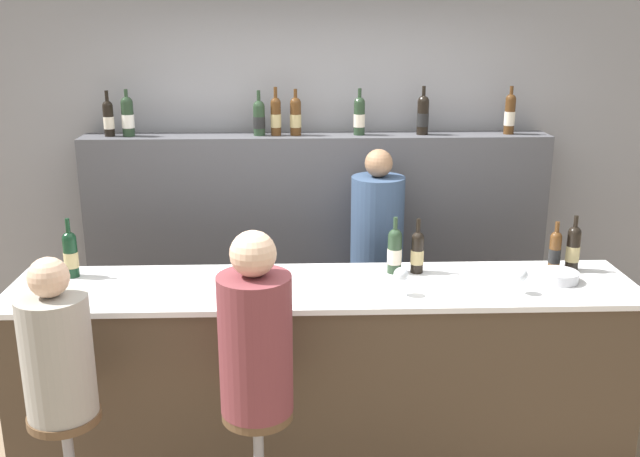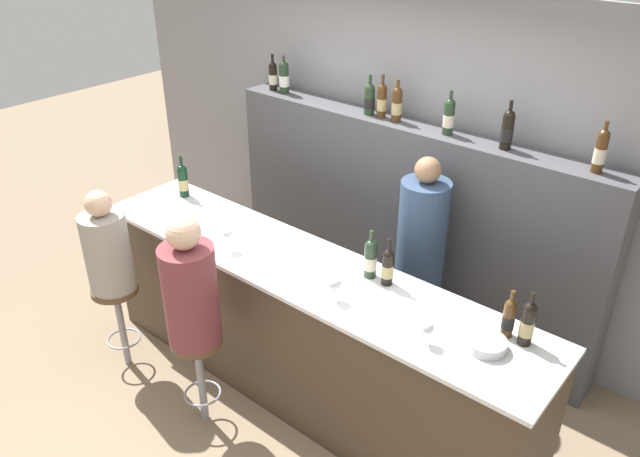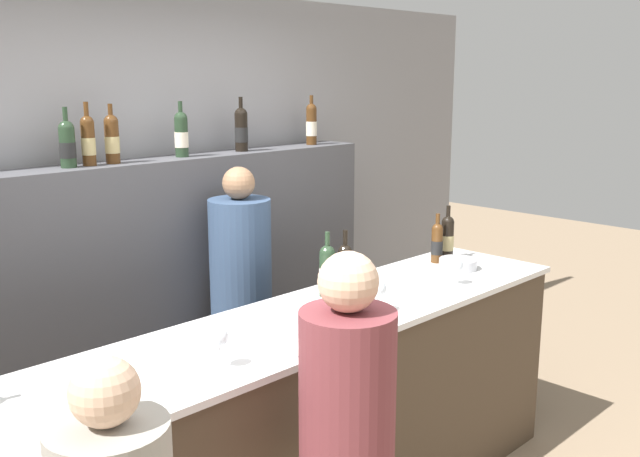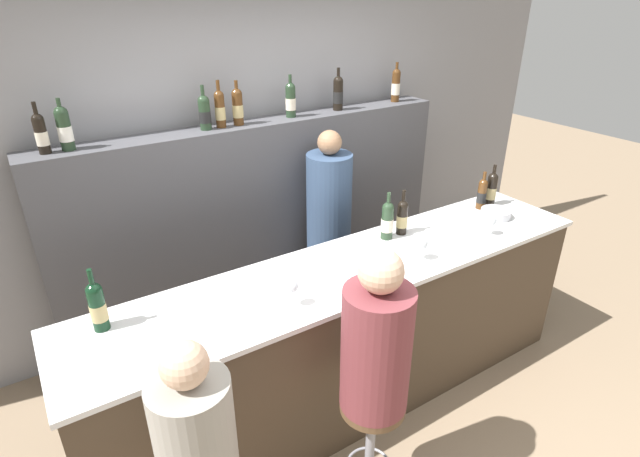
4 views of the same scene
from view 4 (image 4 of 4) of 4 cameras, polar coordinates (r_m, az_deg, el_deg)
The scene contains 26 objects.
ground_plane at distance 3.46m, azimuth 6.65°, elevation -21.87°, with size 16.00×16.00×0.00m, color #8C755B.
wall_back at distance 4.02m, azimuth -8.38°, elevation 7.57°, with size 6.40×0.05×2.60m.
bar_counter at distance 3.28m, azimuth 3.52°, elevation -12.23°, with size 3.36×0.69×1.05m.
back_bar_cabinet at distance 4.00m, azimuth -6.58°, elevation 0.36°, with size 3.15×0.28×1.66m.
wine_bottle_counter_0 at distance 2.62m, azimuth -24.10°, elevation -8.08°, with size 0.08×0.08×0.33m.
wine_bottle_counter_1 at distance 3.27m, azimuth 7.71°, elevation 0.96°, with size 0.08×0.08×0.32m.
wine_bottle_counter_2 at distance 3.35m, azimuth 9.37°, elevation 1.33°, with size 0.07×0.07×0.31m.
wine_bottle_counter_3 at distance 3.88m, azimuth 18.02°, elevation 3.83°, with size 0.07×0.07×0.29m.
wine_bottle_counter_4 at distance 3.95m, azimuth 19.01°, elevation 4.29°, with size 0.08×0.08×0.32m.
wine_bottle_backbar_0 at distance 3.35m, azimuth -29.28°, elevation 9.49°, with size 0.07×0.07×0.30m.
wine_bottle_backbar_1 at distance 3.36m, azimuth -27.19°, elevation 10.17°, with size 0.08×0.08×0.31m.
wine_bottle_backbar_2 at distance 3.55m, azimuth -13.06°, elevation 12.83°, with size 0.08×0.08×0.30m.
wine_bottle_backbar_3 at distance 3.59m, azimuth -11.37°, elevation 13.29°, with size 0.07×0.07×0.32m.
wine_bottle_backbar_4 at distance 3.64m, azimuth -9.40°, elevation 13.60°, with size 0.08×0.08×0.31m.
wine_bottle_backbar_5 at distance 3.82m, azimuth -3.38°, elevation 14.49°, with size 0.08×0.08×0.31m.
wine_bottle_backbar_6 at distance 4.04m, azimuth 2.08°, elevation 15.23°, with size 0.08×0.08×0.32m.
wine_bottle_backbar_7 at distance 4.40m, azimuth 8.66°, elevation 15.91°, with size 0.07×0.07×0.32m.
wine_glass_0 at distance 2.57m, azimuth -3.26°, elevation -6.73°, with size 0.07×0.07×0.15m.
wine_glass_1 at distance 3.05m, azimuth 11.52°, elevation -1.78°, with size 0.08×0.08×0.15m.
wine_glass_2 at distance 3.48m, azimuth 18.94°, elevation 0.75°, with size 0.07×0.07×0.14m.
metal_bowl at distance 3.80m, azimuth 19.44°, elevation 1.63°, with size 0.21×0.21×0.06m.
tasting_menu at distance 2.79m, azimuth 2.34°, elevation -6.54°, with size 0.21×0.30×0.00m.
guest_seated_left at distance 2.12m, azimuth -14.12°, elevation -21.80°, with size 0.31×0.31×0.75m.
bar_stool_right at distance 2.76m, azimuth 5.88°, elevation -21.50°, with size 0.33×0.33×0.69m.
guest_seated_right at distance 2.39m, azimuth 6.48°, elevation -12.79°, with size 0.33×0.33×0.86m.
bartender at distance 3.90m, azimuth 1.00°, elevation -1.42°, with size 0.34×0.34×1.63m.
Camera 4 is at (-1.56, -1.73, 2.56)m, focal length 28.00 mm.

